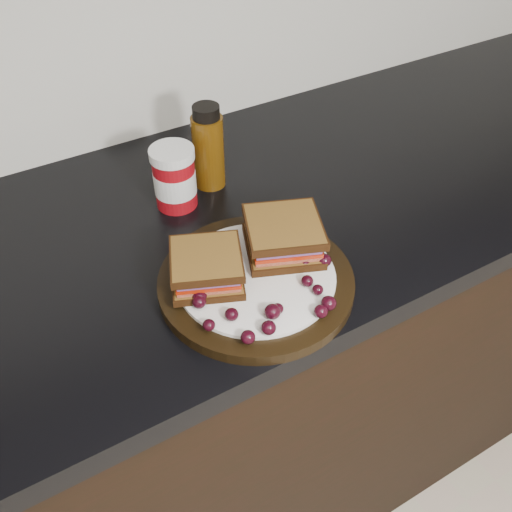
{
  "coord_description": "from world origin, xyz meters",
  "views": [
    {
      "loc": [
        -0.14,
        1.04,
        1.49
      ],
      "look_at": [
        0.15,
        1.53,
        0.96
      ],
      "focal_mm": 40.0,
      "sensor_mm": 36.0,
      "label": 1
    }
  ],
  "objects_px": {
    "plate": "(256,282)",
    "sandwich_left": "(207,267)",
    "oil_bottle": "(208,147)",
    "condiment_jar": "(174,178)"
  },
  "relations": [
    {
      "from": "condiment_jar",
      "to": "oil_bottle",
      "type": "xyz_separation_m",
      "value": [
        0.08,
        0.02,
        0.02
      ]
    },
    {
      "from": "plate",
      "to": "sandwich_left",
      "type": "relative_size",
      "value": 2.87
    },
    {
      "from": "plate",
      "to": "condiment_jar",
      "type": "relative_size",
      "value": 2.63
    },
    {
      "from": "sandwich_left",
      "to": "oil_bottle",
      "type": "height_order",
      "value": "oil_bottle"
    },
    {
      "from": "sandwich_left",
      "to": "condiment_jar",
      "type": "bearing_deg",
      "value": 100.24
    },
    {
      "from": "sandwich_left",
      "to": "oil_bottle",
      "type": "xyz_separation_m",
      "value": [
        0.12,
        0.23,
        0.03
      ]
    },
    {
      "from": "condiment_jar",
      "to": "sandwich_left",
      "type": "bearing_deg",
      "value": -102.36
    },
    {
      "from": "sandwich_left",
      "to": "oil_bottle",
      "type": "distance_m",
      "value": 0.26
    },
    {
      "from": "plate",
      "to": "sandwich_left",
      "type": "bearing_deg",
      "value": 156.77
    },
    {
      "from": "plate",
      "to": "condiment_jar",
      "type": "distance_m",
      "value": 0.24
    }
  ]
}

